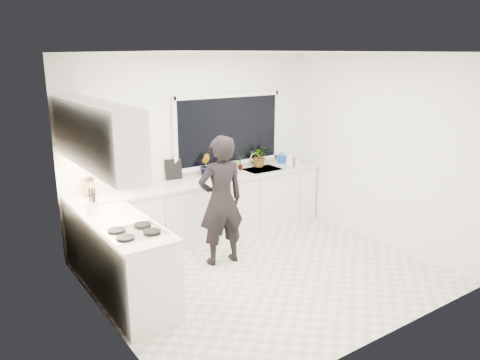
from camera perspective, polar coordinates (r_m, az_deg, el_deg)
floor at (r=6.05m, az=3.03°, el=-11.35°), size 4.00×3.50×0.02m
wall_back at (r=7.02m, az=-5.65°, el=4.08°), size 4.00×0.02×2.70m
wall_left at (r=4.66m, az=-16.70°, el=-2.14°), size 0.02×3.50×2.70m
wall_right at (r=6.97m, az=16.41°, el=3.46°), size 0.02×3.50×2.70m
ceiling at (r=5.42m, az=3.44°, el=15.37°), size 4.00×3.50×0.02m
window at (r=7.26m, az=-1.39°, el=6.12°), size 1.80×0.02×1.00m
base_cabinets_back at (r=6.99m, az=-4.21°, el=-3.66°), size 3.92×0.58×0.88m
base_cabinets_left at (r=5.40m, az=-13.70°, el=-9.90°), size 0.58×1.60×0.88m
countertop_back at (r=6.85m, az=-4.24°, el=-0.03°), size 3.94×0.62×0.04m
countertop_left at (r=5.22m, az=-14.01°, el=-5.32°), size 0.62×1.60×0.04m
upper_cabinets at (r=5.27m, az=-17.26°, el=5.34°), size 0.34×2.10×0.70m
sink at (r=7.43m, az=2.71°, el=0.96°), size 0.58×0.42×0.14m
faucet at (r=7.55m, az=1.80°, el=2.44°), size 0.03×0.03×0.22m
stovetop at (r=4.90m, az=-12.77°, el=-6.19°), size 0.56×0.48×0.03m
person at (r=6.04m, az=-2.33°, el=-2.54°), size 0.67×0.48×1.71m
pizza_tray at (r=7.01m, az=-1.54°, el=0.66°), size 0.47×0.37×0.03m
pizza at (r=7.01m, az=-1.54°, el=0.79°), size 0.42×0.33×0.01m
watering_can at (r=7.85m, az=5.13°, el=2.55°), size 0.17×0.17×0.13m
paper_towel_roll at (r=6.41m, az=-13.90°, el=-0.09°), size 0.12×0.12×0.26m
knife_block at (r=6.32m, az=-17.91°, el=-0.81°), size 0.14×0.11×0.22m
utensil_crock at (r=5.54m, az=-17.49°, el=-3.29°), size 0.16×0.16×0.16m
picture_frame_large at (r=6.63m, az=-12.16°, el=0.60°), size 0.22×0.08×0.28m
picture_frame_small at (r=6.84m, az=-8.13°, el=1.31°), size 0.25×0.06×0.30m
herb_plants at (r=7.36m, az=0.41°, el=2.55°), size 1.34×0.39×0.34m
soap_bottles at (r=7.57m, az=6.33°, el=2.64°), size 0.30×0.17×0.31m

